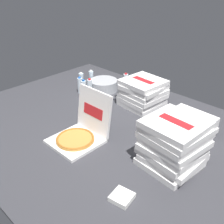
{
  "coord_description": "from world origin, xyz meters",
  "views": [
    {
      "loc": [
        1.62,
        -1.58,
        1.44
      ],
      "look_at": [
        -0.01,
        0.1,
        0.14
      ],
      "focal_mm": 42.64,
      "sensor_mm": 36.0,
      "label": 1
    }
  ],
  "objects_px": {
    "water_bottle_3": "(91,78)",
    "water_bottle_4": "(90,87)",
    "open_pizza_box": "(81,131)",
    "ice_bucket": "(104,85)",
    "water_bottle_1": "(81,80)",
    "water_bottle_2": "(120,91)",
    "water_bottle_5": "(84,88)",
    "pizza_stack_right_far": "(187,127)",
    "napkin_pile": "(122,197)",
    "water_bottle_6": "(80,85)",
    "water_bottle_0": "(126,81)",
    "pizza_stack_left_mid": "(143,93)",
    "pizza_stack_right_mid": "(173,144)"
  },
  "relations": [
    {
      "from": "water_bottle_3",
      "to": "water_bottle_4",
      "type": "height_order",
      "value": "same"
    },
    {
      "from": "open_pizza_box",
      "to": "ice_bucket",
      "type": "bearing_deg",
      "value": 125.05
    },
    {
      "from": "open_pizza_box",
      "to": "water_bottle_1",
      "type": "distance_m",
      "value": 1.21
    },
    {
      "from": "water_bottle_2",
      "to": "water_bottle_5",
      "type": "xyz_separation_m",
      "value": [
        -0.38,
        -0.24,
        0.0
      ]
    },
    {
      "from": "pizza_stack_right_far",
      "to": "water_bottle_1",
      "type": "distance_m",
      "value": 1.59
    },
    {
      "from": "napkin_pile",
      "to": "water_bottle_5",
      "type": "bearing_deg",
      "value": 148.1
    },
    {
      "from": "open_pizza_box",
      "to": "water_bottle_3",
      "type": "height_order",
      "value": "open_pizza_box"
    },
    {
      "from": "pizza_stack_right_far",
      "to": "water_bottle_6",
      "type": "height_order",
      "value": "water_bottle_6"
    },
    {
      "from": "ice_bucket",
      "to": "water_bottle_1",
      "type": "relative_size",
      "value": 1.67
    },
    {
      "from": "water_bottle_0",
      "to": "water_bottle_5",
      "type": "height_order",
      "value": "same"
    },
    {
      "from": "pizza_stack_right_far",
      "to": "water_bottle_3",
      "type": "bearing_deg",
      "value": 172.7
    },
    {
      "from": "pizza_stack_left_mid",
      "to": "water_bottle_4",
      "type": "bearing_deg",
      "value": -160.36
    },
    {
      "from": "pizza_stack_right_far",
      "to": "water_bottle_2",
      "type": "bearing_deg",
      "value": 171.05
    },
    {
      "from": "pizza_stack_left_mid",
      "to": "water_bottle_6",
      "type": "distance_m",
      "value": 0.83
    },
    {
      "from": "pizza_stack_right_far",
      "to": "ice_bucket",
      "type": "bearing_deg",
      "value": 171.09
    },
    {
      "from": "pizza_stack_right_mid",
      "to": "water_bottle_1",
      "type": "xyz_separation_m",
      "value": [
        -1.72,
        0.51,
        -0.1
      ]
    },
    {
      "from": "water_bottle_1",
      "to": "pizza_stack_right_far",
      "type": "bearing_deg",
      "value": -2.03
    },
    {
      "from": "water_bottle_5",
      "to": "napkin_pile",
      "type": "height_order",
      "value": "water_bottle_5"
    },
    {
      "from": "water_bottle_6",
      "to": "pizza_stack_left_mid",
      "type": "bearing_deg",
      "value": 19.93
    },
    {
      "from": "pizza_stack_left_mid",
      "to": "water_bottle_3",
      "type": "height_order",
      "value": "pizza_stack_left_mid"
    },
    {
      "from": "napkin_pile",
      "to": "water_bottle_1",
      "type": "bearing_deg",
      "value": 147.87
    },
    {
      "from": "pizza_stack_right_mid",
      "to": "napkin_pile",
      "type": "distance_m",
      "value": 0.58
    },
    {
      "from": "water_bottle_1",
      "to": "napkin_pile",
      "type": "bearing_deg",
      "value": -32.13
    },
    {
      "from": "open_pizza_box",
      "to": "water_bottle_1",
      "type": "relative_size",
      "value": 2.31
    },
    {
      "from": "open_pizza_box",
      "to": "pizza_stack_left_mid",
      "type": "relative_size",
      "value": 1.06
    },
    {
      "from": "pizza_stack_left_mid",
      "to": "pizza_stack_right_far",
      "type": "xyz_separation_m",
      "value": [
        0.7,
        -0.22,
        -0.05
      ]
    },
    {
      "from": "water_bottle_2",
      "to": "napkin_pile",
      "type": "distance_m",
      "value": 1.59
    },
    {
      "from": "water_bottle_0",
      "to": "open_pizza_box",
      "type": "bearing_deg",
      "value": -67.54
    },
    {
      "from": "water_bottle_1",
      "to": "water_bottle_2",
      "type": "relative_size",
      "value": 1.0
    },
    {
      "from": "pizza_stack_right_mid",
      "to": "water_bottle_2",
      "type": "distance_m",
      "value": 1.28
    },
    {
      "from": "water_bottle_3",
      "to": "pizza_stack_left_mid",
      "type": "bearing_deg",
      "value": 1.47
    },
    {
      "from": "pizza_stack_left_mid",
      "to": "water_bottle_4",
      "type": "height_order",
      "value": "pizza_stack_left_mid"
    },
    {
      "from": "pizza_stack_right_mid",
      "to": "ice_bucket",
      "type": "bearing_deg",
      "value": 155.68
    },
    {
      "from": "water_bottle_1",
      "to": "water_bottle_4",
      "type": "distance_m",
      "value": 0.25
    },
    {
      "from": "pizza_stack_left_mid",
      "to": "napkin_pile",
      "type": "xyz_separation_m",
      "value": [
        0.79,
        -1.22,
        -0.14
      ]
    },
    {
      "from": "napkin_pile",
      "to": "water_bottle_6",
      "type": "bearing_deg",
      "value": 149.12
    },
    {
      "from": "open_pizza_box",
      "to": "water_bottle_4",
      "type": "xyz_separation_m",
      "value": [
        -0.68,
        0.71,
        0.01
      ]
    },
    {
      "from": "water_bottle_1",
      "to": "water_bottle_6",
      "type": "relative_size",
      "value": 1.0
    },
    {
      "from": "open_pizza_box",
      "to": "water_bottle_5",
      "type": "height_order",
      "value": "open_pizza_box"
    },
    {
      "from": "pizza_stack_right_mid",
      "to": "water_bottle_3",
      "type": "bearing_deg",
      "value": 158.96
    },
    {
      "from": "pizza_stack_right_far",
      "to": "napkin_pile",
      "type": "xyz_separation_m",
      "value": [
        0.09,
        -1.0,
        -0.08
      ]
    },
    {
      "from": "water_bottle_2",
      "to": "water_bottle_4",
      "type": "distance_m",
      "value": 0.39
    },
    {
      "from": "water_bottle_0",
      "to": "water_bottle_1",
      "type": "xyz_separation_m",
      "value": [
        -0.44,
        -0.39,
        0.0
      ]
    },
    {
      "from": "pizza_stack_left_mid",
      "to": "water_bottle_0",
      "type": "xyz_separation_m",
      "value": [
        -0.45,
        0.22,
        -0.05
      ]
    },
    {
      "from": "pizza_stack_left_mid",
      "to": "water_bottle_1",
      "type": "distance_m",
      "value": 0.91
    },
    {
      "from": "water_bottle_0",
      "to": "water_bottle_3",
      "type": "height_order",
      "value": "same"
    },
    {
      "from": "water_bottle_6",
      "to": "open_pizza_box",
      "type": "bearing_deg",
      "value": -39.39
    },
    {
      "from": "water_bottle_4",
      "to": "water_bottle_6",
      "type": "bearing_deg",
      "value": -158.58
    },
    {
      "from": "pizza_stack_right_far",
      "to": "water_bottle_5",
      "type": "distance_m",
      "value": 1.38
    },
    {
      "from": "ice_bucket",
      "to": "water_bottle_2",
      "type": "bearing_deg",
      "value": -8.77
    }
  ]
}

